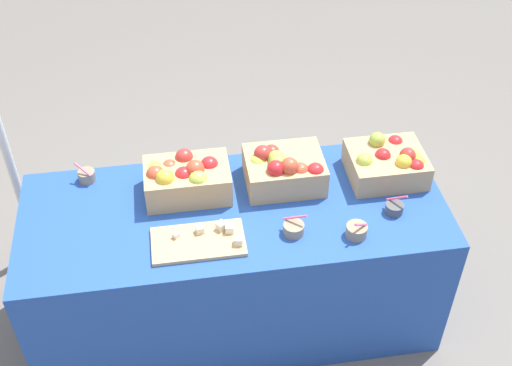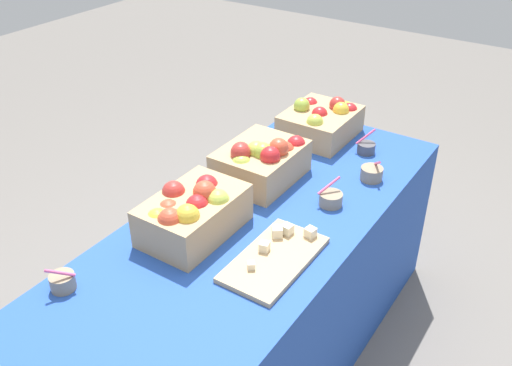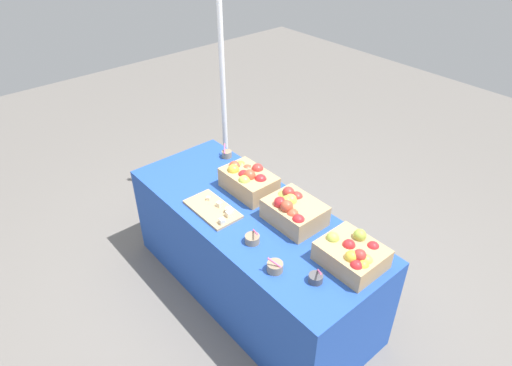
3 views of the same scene
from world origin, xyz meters
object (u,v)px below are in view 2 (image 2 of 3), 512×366
object	(u,v)px
apple_crate_middle	(261,160)
apple_crate_left	(323,120)
sample_bowl_near	(331,199)
sample_bowl_far	(63,282)
cutting_board_front	(275,256)
sample_bowl_extra	(372,173)
apple_crate_right	(192,212)
sample_bowl_mid	(366,148)

from	to	relation	value
apple_crate_middle	apple_crate_left	bearing A→B (deg)	-2.43
sample_bowl_near	sample_bowl_far	bearing A→B (deg)	151.38
apple_crate_middle	cutting_board_front	size ratio (longest dim) A/B	0.90
cutting_board_front	sample_bowl_extra	size ratio (longest dim) A/B	3.72
apple_crate_middle	apple_crate_right	size ratio (longest dim) A/B	0.93
sample_bowl_far	sample_bowl_extra	size ratio (longest dim) A/B	0.95
apple_crate_left	sample_bowl_far	bearing A→B (deg)	172.70
cutting_board_front	sample_bowl_extra	xyz separation A→B (m)	(0.66, -0.06, 0.02)
apple_crate_left	sample_bowl_mid	distance (m)	0.25
apple_crate_middle	sample_bowl_extra	distance (m)	0.46
apple_crate_middle	cutting_board_front	distance (m)	0.53
apple_crate_left	sample_bowl_extra	size ratio (longest dim) A/B	3.28
sample_bowl_far	sample_bowl_extra	world-z (taller)	sample_bowl_extra
cutting_board_front	apple_crate_middle	bearing A→B (deg)	38.10
sample_bowl_mid	sample_bowl_extra	world-z (taller)	same
sample_bowl_near	sample_bowl_mid	bearing A→B (deg)	7.27
apple_crate_right	sample_bowl_near	distance (m)	0.54
apple_crate_right	cutting_board_front	xyz separation A→B (m)	(0.04, -0.32, -0.08)
apple_crate_left	sample_bowl_near	distance (m)	0.59
cutting_board_front	sample_bowl_extra	bearing A→B (deg)	-5.11
sample_bowl_extra	cutting_board_front	bearing A→B (deg)	174.89
apple_crate_left	cutting_board_front	world-z (taller)	apple_crate_left
sample_bowl_mid	sample_bowl_near	bearing A→B (deg)	-172.73
sample_bowl_extra	apple_crate_left	bearing A→B (deg)	55.57
cutting_board_front	apple_crate_left	bearing A→B (deg)	18.39
apple_crate_middle	apple_crate_right	xyz separation A→B (m)	(-0.45, -0.00, 0.00)
apple_crate_left	sample_bowl_extra	distance (m)	0.44
cutting_board_front	sample_bowl_near	world-z (taller)	sample_bowl_near
sample_bowl_mid	sample_bowl_extra	bearing A→B (deg)	-150.60
cutting_board_front	sample_bowl_near	bearing A→B (deg)	-0.54
apple_crate_left	sample_bowl_near	size ratio (longest dim) A/B	3.31
sample_bowl_mid	sample_bowl_extra	distance (m)	0.23
apple_crate_right	sample_bowl_mid	xyz separation A→B (m)	(0.90, -0.27, -0.06)
apple_crate_left	apple_crate_right	bearing A→B (deg)	178.73
sample_bowl_near	apple_crate_middle	bearing A→B (deg)	87.75
sample_bowl_far	apple_crate_right	bearing A→B (deg)	-19.23
sample_bowl_far	apple_crate_left	bearing A→B (deg)	-7.30
apple_crate_right	cutting_board_front	distance (m)	0.33
sample_bowl_mid	sample_bowl_far	distance (m)	1.41
apple_crate_right	sample_bowl_extra	bearing A→B (deg)	-28.72
apple_crate_left	sample_bowl_mid	size ratio (longest dim) A/B	3.28
apple_crate_middle	sample_bowl_extra	xyz separation A→B (m)	(0.25, -0.38, -0.06)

